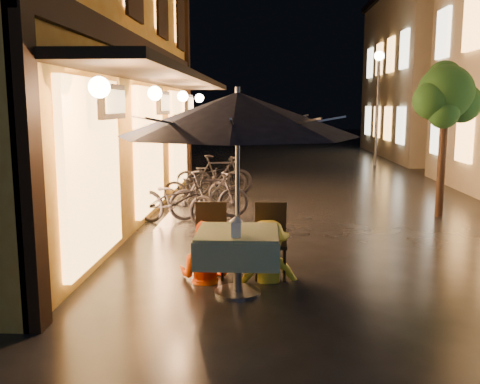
# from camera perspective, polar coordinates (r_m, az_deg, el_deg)

# --- Properties ---
(ground) EXTENTS (90.00, 90.00, 0.00)m
(ground) POSITION_cam_1_polar(r_m,az_deg,el_deg) (6.90, 12.44, -10.04)
(ground) COLOR black
(ground) RESTS_ON ground
(west_building) EXTENTS (5.90, 11.40, 7.40)m
(west_building) POSITION_cam_1_polar(r_m,az_deg,el_deg) (11.47, -21.60, 15.91)
(west_building) COLOR #BE7C29
(west_building) RESTS_ON ground
(east_building_far) EXTENTS (7.30, 10.30, 7.30)m
(east_building_far) POSITION_cam_1_polar(r_m,az_deg,el_deg) (25.94, 22.70, 11.64)
(east_building_far) COLOR tan
(east_building_far) RESTS_ON ground
(street_tree) EXTENTS (1.43, 1.20, 3.15)m
(street_tree) POSITION_cam_1_polar(r_m,az_deg,el_deg) (11.50, 21.14, 9.46)
(street_tree) COLOR black
(street_tree) RESTS_ON ground
(streetlamp_far) EXTENTS (0.36, 0.36, 4.23)m
(streetlamp_far) POSITION_cam_1_polar(r_m,az_deg,el_deg) (20.85, 14.50, 10.77)
(streetlamp_far) COLOR #59595E
(streetlamp_far) RESTS_ON ground
(cafe_table) EXTENTS (0.99, 0.99, 0.78)m
(cafe_table) POSITION_cam_1_polar(r_m,az_deg,el_deg) (6.40, -0.26, -5.84)
(cafe_table) COLOR #59595E
(cafe_table) RESTS_ON ground
(patio_umbrella) EXTENTS (2.83, 2.83, 2.46)m
(patio_umbrella) POSITION_cam_1_polar(r_m,az_deg,el_deg) (6.18, -0.27, 8.27)
(patio_umbrella) COLOR #59595E
(patio_umbrella) RESTS_ON ground
(cafe_chair_left) EXTENTS (0.42, 0.42, 0.97)m
(cafe_chair_left) POSITION_cam_1_polar(r_m,az_deg,el_deg) (7.16, -3.16, -4.64)
(cafe_chair_left) COLOR black
(cafe_chair_left) RESTS_ON ground
(cafe_chair_right) EXTENTS (0.42, 0.42, 0.97)m
(cafe_chair_right) POSITION_cam_1_polar(r_m,az_deg,el_deg) (7.12, 3.28, -4.71)
(cafe_chair_right) COLOR black
(cafe_chair_right) RESTS_ON ground
(table_lantern) EXTENTS (0.16, 0.16, 0.25)m
(table_lantern) POSITION_cam_1_polar(r_m,az_deg,el_deg) (6.04, -0.41, -3.54)
(table_lantern) COLOR white
(table_lantern) RESTS_ON cafe_table
(person_orange) EXTENTS (0.88, 0.78, 1.52)m
(person_orange) POSITION_cam_1_polar(r_m,az_deg,el_deg) (6.92, -3.85, -3.27)
(person_orange) COLOR #E03F00
(person_orange) RESTS_ON ground
(person_yellow) EXTENTS (1.09, 0.76, 1.54)m
(person_yellow) POSITION_cam_1_polar(r_m,az_deg,el_deg) (6.88, 2.98, -3.23)
(person_yellow) COLOR yellow
(person_yellow) RESTS_ON ground
(bicycle_0) EXTENTS (1.95, 1.36, 0.97)m
(bicycle_0) POSITION_cam_1_polar(r_m,az_deg,el_deg) (10.14, -6.76, -0.87)
(bicycle_0) COLOR black
(bicycle_0) RESTS_ON ground
(bicycle_1) EXTENTS (1.68, 0.94, 0.97)m
(bicycle_1) POSITION_cam_1_polar(r_m,az_deg,el_deg) (10.62, -3.33, -0.35)
(bicycle_1) COLOR black
(bicycle_1) RESTS_ON ground
(bicycle_2) EXTENTS (1.58, 0.58, 0.82)m
(bicycle_2) POSITION_cam_1_polar(r_m,az_deg,el_deg) (12.27, -4.58, 0.57)
(bicycle_2) COLOR black
(bicycle_2) RESTS_ON ground
(bicycle_3) EXTENTS (1.77, 0.87, 1.03)m
(bicycle_3) POSITION_cam_1_polar(r_m,az_deg,el_deg) (13.45, -2.24, 1.79)
(bicycle_3) COLOR black
(bicycle_3) RESTS_ON ground
(bicycle_4) EXTENTS (1.83, 0.65, 0.96)m
(bicycle_4) POSITION_cam_1_polar(r_m,az_deg,el_deg) (13.55, -3.13, 1.70)
(bicycle_4) COLOR black
(bicycle_4) RESTS_ON ground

